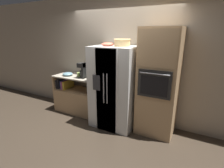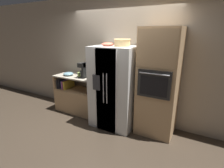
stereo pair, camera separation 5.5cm
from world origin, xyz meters
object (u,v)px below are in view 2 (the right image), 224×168
Objects in this scene: fruit_bowl at (108,44)px; mixing_bowl at (68,74)px; wicker_basket at (122,42)px; bottle_tall at (89,73)px; mug at (79,74)px; coffee_maker at (83,70)px; refrigerator at (115,87)px; wall_oven at (158,83)px.

fruit_bowl is 1.46m from mixing_bowl.
wicker_basket is 0.30m from fruit_bowl.
bottle_tall is 0.28m from mug.
bottle_tall is at bearing 52.47° from coffee_maker.
fruit_bowl reaches higher than bottle_tall.
refrigerator reaches higher than mixing_bowl.
refrigerator is 0.82× the size of wall_oven.
wall_oven is 8.23× the size of mixing_bowl.
bottle_tall reaches higher than mixing_bowl.
wicker_basket is at bearing 7.76° from refrigerator.
mug is at bearing 159.26° from coffee_maker.
wicker_basket reaches higher than mixing_bowl.
coffee_maker is at bearing -178.35° from wall_oven.
coffee_maker is at bearing 177.02° from refrigerator.
fruit_bowl is at bearing -164.20° from wicker_basket.
mixing_bowl is at bearing 175.16° from fruit_bowl.
coffee_maker is at bearing -20.74° from mug.
bottle_tall is at bearing 168.86° from refrigerator.
wicker_basket is 1.23m from coffee_maker.
wall_oven is 1.27m from fruit_bowl.
bottle_tall is at bearing 8.56° from mug.
refrigerator is 0.92m from wall_oven.
wall_oven is at bearing 8.72° from fruit_bowl.
refrigerator is 1.37m from mixing_bowl.
fruit_bowl is 1.00m from bottle_tall.
coffee_maker is (-1.03, 0.03, -0.67)m from wicker_basket.
refrigerator is 0.93m from coffee_maker.
mixing_bowl is (-2.26, -0.05, -0.07)m from wall_oven.
coffee_maker is at bearing 171.84° from fruit_bowl.
bottle_tall is 0.90× the size of mixing_bowl.
mug is (-1.97, 0.02, -0.06)m from wall_oven.
wall_oven reaches higher than wicker_basket.
refrigerator reaches higher than coffee_maker.
coffee_maker is at bearing -127.53° from bottle_tall.
wicker_basket is 1.47m from mug.
mug is 0.46× the size of mixing_bowl.
fruit_bowl is 2.16× the size of mug.
mixing_bowl is at bearing 179.11° from wicker_basket.
wall_oven is 1.70m from bottle_tall.
wicker_basket is 2.83× the size of mug.
fruit_bowl is 0.99× the size of mixing_bowl.
coffee_maker reaches higher than mixing_bowl.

